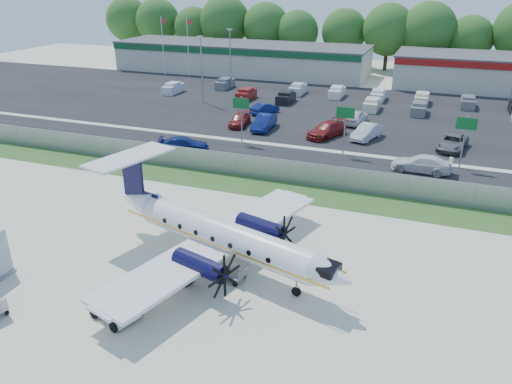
% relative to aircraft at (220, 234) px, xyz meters
% --- Properties ---
extents(ground, '(170.00, 170.00, 0.00)m').
position_rel_aircraft_xyz_m(ground, '(-0.05, 0.44, -2.14)').
color(ground, beige).
rests_on(ground, ground).
extents(grass_verge, '(170.00, 4.00, 0.02)m').
position_rel_aircraft_xyz_m(grass_verge, '(-0.05, 12.44, -2.13)').
color(grass_verge, '#2D561E').
rests_on(grass_verge, ground).
extents(access_road, '(170.00, 8.00, 0.02)m').
position_rel_aircraft_xyz_m(access_road, '(-0.05, 19.44, -2.13)').
color(access_road, black).
rests_on(access_road, ground).
extents(parking_lot, '(170.00, 32.00, 0.02)m').
position_rel_aircraft_xyz_m(parking_lot, '(-0.05, 40.44, -2.13)').
color(parking_lot, black).
rests_on(parking_lot, ground).
extents(perimeter_fence, '(120.00, 0.06, 1.99)m').
position_rel_aircraft_xyz_m(perimeter_fence, '(-0.05, 14.44, -1.14)').
color(perimeter_fence, gray).
rests_on(perimeter_fence, ground).
extents(building_west, '(46.40, 12.40, 5.24)m').
position_rel_aircraft_xyz_m(building_west, '(-24.05, 62.42, 0.49)').
color(building_west, beige).
rests_on(building_west, ground).
extents(sign_left, '(1.80, 0.26, 5.00)m').
position_rel_aircraft_xyz_m(sign_left, '(-8.05, 23.34, 1.47)').
color(sign_left, gray).
rests_on(sign_left, ground).
extents(sign_mid, '(1.80, 0.26, 5.00)m').
position_rel_aircraft_xyz_m(sign_mid, '(2.95, 23.34, 1.47)').
color(sign_mid, gray).
rests_on(sign_mid, ground).
extents(sign_right, '(1.80, 0.26, 5.00)m').
position_rel_aircraft_xyz_m(sign_right, '(13.95, 23.34, 1.47)').
color(sign_right, gray).
rests_on(sign_right, ground).
extents(flagpole_west, '(1.06, 0.12, 10.00)m').
position_rel_aircraft_xyz_m(flagpole_west, '(-35.97, 55.44, 3.50)').
color(flagpole_west, silver).
rests_on(flagpole_west, ground).
extents(flagpole_east, '(1.06, 0.12, 10.00)m').
position_rel_aircraft_xyz_m(flagpole_east, '(-30.97, 55.44, 3.50)').
color(flagpole_east, silver).
rests_on(flagpole_east, ground).
extents(light_pole_nw, '(0.90, 0.35, 9.09)m').
position_rel_aircraft_xyz_m(light_pole_nw, '(-20.05, 38.44, 3.09)').
color(light_pole_nw, gray).
rests_on(light_pole_nw, ground).
extents(light_pole_sw, '(0.90, 0.35, 9.09)m').
position_rel_aircraft_xyz_m(light_pole_sw, '(-20.05, 48.44, 3.09)').
color(light_pole_sw, gray).
rests_on(light_pole_sw, ground).
extents(tree_line, '(112.00, 6.00, 14.00)m').
position_rel_aircraft_xyz_m(tree_line, '(-0.05, 74.44, -2.14)').
color(tree_line, '#265719').
rests_on(tree_line, ground).
extents(aircraft, '(18.14, 17.72, 5.54)m').
position_rel_aircraft_xyz_m(aircraft, '(0.00, 0.00, 0.00)').
color(aircraft, silver).
rests_on(aircraft, ground).
extents(pushback_tug, '(2.79, 2.42, 1.32)m').
position_rel_aircraft_xyz_m(pushback_tug, '(-2.88, -6.76, -1.51)').
color(pushback_tug, silver).
rests_on(pushback_tug, ground).
extents(baggage_cart_far, '(1.93, 1.33, 0.94)m').
position_rel_aircraft_xyz_m(baggage_cart_far, '(1.23, -1.33, -1.70)').
color(baggage_cart_far, gray).
rests_on(baggage_cart_far, ground).
extents(cone_nose, '(0.37, 0.37, 0.53)m').
position_rel_aircraft_xyz_m(cone_nose, '(3.39, 1.10, -1.89)').
color(cone_nose, '#D86206').
rests_on(cone_nose, ground).
extents(cone_starboard_wing, '(0.39, 0.39, 0.56)m').
position_rel_aircraft_xyz_m(cone_starboard_wing, '(-1.26, 4.94, -1.88)').
color(cone_starboard_wing, '#D86206').
rests_on(cone_starboard_wing, ground).
extents(road_car_west, '(5.39, 3.72, 1.45)m').
position_rel_aircraft_xyz_m(road_car_west, '(-12.48, 18.65, -2.14)').
color(road_car_west, navy).
rests_on(road_car_west, ground).
extents(road_car_mid, '(5.44, 2.46, 1.54)m').
position_rel_aircraft_xyz_m(road_car_mid, '(10.60, 21.10, -2.14)').
color(road_car_mid, silver).
rests_on(road_car_mid, ground).
extents(parked_car_a, '(2.52, 4.92, 1.36)m').
position_rel_aircraft_xyz_m(parked_car_a, '(-10.71, 29.38, -2.14)').
color(parked_car_a, maroon).
rests_on(parked_car_a, ground).
extents(parked_car_b, '(2.03, 5.23, 1.70)m').
position_rel_aircraft_xyz_m(parked_car_b, '(-7.46, 28.95, -2.14)').
color(parked_car_b, navy).
rests_on(parked_car_b, ground).
extents(parked_car_c, '(4.20, 6.00, 1.61)m').
position_rel_aircraft_xyz_m(parked_car_c, '(0.03, 28.66, -2.14)').
color(parked_car_c, maroon).
rests_on(parked_car_c, ground).
extents(parked_car_d, '(3.04, 5.20, 1.62)m').
position_rel_aircraft_xyz_m(parked_car_d, '(4.35, 29.39, -2.14)').
color(parked_car_d, silver).
rests_on(parked_car_d, ground).
extents(parked_car_e, '(3.43, 5.76, 1.50)m').
position_rel_aircraft_xyz_m(parked_car_e, '(13.21, 28.87, -2.14)').
color(parked_car_e, '#595B5E').
rests_on(parked_car_e, ground).
extents(parked_car_f, '(3.07, 4.51, 1.41)m').
position_rel_aircraft_xyz_m(parked_car_f, '(-9.79, 35.64, -2.14)').
color(parked_car_f, navy).
rests_on(parked_car_f, ground).
extents(parked_car_g, '(2.52, 5.13, 1.68)m').
position_rel_aircraft_xyz_m(parked_car_g, '(2.13, 35.11, -2.14)').
color(parked_car_g, silver).
rests_on(parked_car_g, ground).
extents(far_parking_rows, '(56.00, 10.00, 1.60)m').
position_rel_aircraft_xyz_m(far_parking_rows, '(-0.05, 45.44, -2.14)').
color(far_parking_rows, gray).
rests_on(far_parking_rows, ground).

